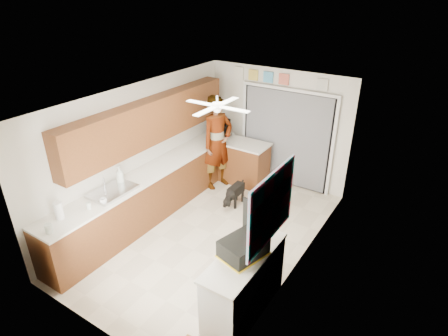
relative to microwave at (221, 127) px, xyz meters
The scene contains 40 objects.
floor 2.76m from the microwave, 60.69° to the right, with size 5.00×5.00×0.00m, color beige.
ceiling 2.91m from the microwave, 60.69° to the right, with size 5.00×5.00×0.00m, color white.
wall_back 1.29m from the microwave, 12.74° to the left, with size 3.20×3.20×0.00m, color silver.
wall_front 4.88m from the microwave, 75.21° to the right, with size 3.20×3.20×0.00m, color silver.
wall_left 2.25m from the microwave, 99.08° to the right, with size 5.00×5.00×0.00m, color silver.
wall_right 3.61m from the microwave, 37.94° to the right, with size 5.00×5.00×0.00m, color silver.
left_base_cabinets 2.31m from the microwave, 91.41° to the right, with size 0.60×4.80×0.90m, color brown.
left_countertop 2.22m from the microwave, 91.15° to the right, with size 0.62×4.80×0.04m, color white.
upper_cabinets 2.15m from the microwave, 95.51° to the right, with size 0.32×4.00×0.80m, color brown.
sink_basin 3.22m from the microwave, 90.79° to the right, with size 0.50×0.76×0.06m, color silver.
faucet 3.23m from the microwave, 94.17° to the right, with size 0.03×0.03×0.22m, color silver.
peninsula_base 1.00m from the microwave, 16.33° to the right, with size 1.00×0.60×0.90m, color brown.
peninsula_top 0.79m from the microwave, 16.33° to the right, with size 1.04×0.64×0.04m, color white.
back_opening_recess 1.52m from the microwave, ahead, with size 2.00×0.06×2.10m, color black.
curtain_panel 1.51m from the microwave, ahead, with size 1.90×0.03×2.05m, color gray.
door_trim_left 0.53m from the microwave, 25.00° to the left, with size 0.06×0.04×2.10m, color white.
door_trim_right 2.53m from the microwave, ahead, with size 0.06×0.04×2.10m, color white.
door_trim_head 1.84m from the microwave, ahead, with size 2.10×0.04×0.06m, color white.
header_frame_0 1.40m from the microwave, 21.30° to the left, with size 0.22×0.02×0.22m, color #E3C54B.
header_frame_1 1.60m from the microwave, 14.19° to the left, with size 0.22×0.02×0.22m, color #51A7D9.
header_frame_2 1.83m from the microwave, 10.59° to the left, with size 0.22×0.02×0.22m, color #D2634F.
header_frame_4 2.48m from the microwave, ahead, with size 0.22×0.02×0.22m, color beige.
route66_sign 1.28m from the microwave, 40.43° to the left, with size 0.22×0.02×0.26m, color silver.
right_counter_base 4.34m from the microwave, 52.79° to the right, with size 0.50×1.40×0.90m, color white.
right_counter_top 4.29m from the microwave, 52.90° to the right, with size 0.54×1.44×0.04m, color white.
abstract_painting 4.32m from the microwave, 48.72° to the right, with size 0.03×1.15×0.95m, color #EE5786.
ceiling_fan 2.68m from the microwave, 58.32° to the right, with size 1.14×1.14×0.24m, color white.
microwave is the anchor object (origin of this frame).
soap_bottle 2.94m from the microwave, 93.03° to the right, with size 0.13×0.13×0.34m, color silver.
cup 3.54m from the microwave, 88.49° to the right, with size 0.11×0.11×0.09m, color white.
jar_a 4.47m from the microwave, 89.20° to the right, with size 0.10×0.10×0.14m, color silver.
jar_b 3.76m from the microwave, 89.65° to the right, with size 0.07×0.07×0.10m, color silver.
paper_towel_roll 4.17m from the microwave, 91.63° to the right, with size 0.12×0.12×0.27m, color white.
suitcase 4.27m from the microwave, 53.09° to the right, with size 0.42×0.56×0.24m, color black.
suitcase_rim 4.27m from the microwave, 53.09° to the right, with size 0.44×0.58×0.02m, color yellow.
suitcase_lid 4.05m from the microwave, 50.63° to the right, with size 0.42×0.03×0.50m, color black.
navy_crate 4.34m from the microwave, 57.96° to the right, with size 0.36×0.30×0.22m, color #161637.
cabinet_door_panel 2.38m from the microwave, 32.62° to the right, with size 0.37×0.03×0.55m, color brown.
man 0.76m from the microwave, 62.67° to the right, with size 0.74×0.49×2.03m, color white.
dog 1.78m from the microwave, 46.19° to the right, with size 0.26×0.60×0.47m, color black.
Camera 1 is at (3.15, -4.50, 4.08)m, focal length 30.00 mm.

